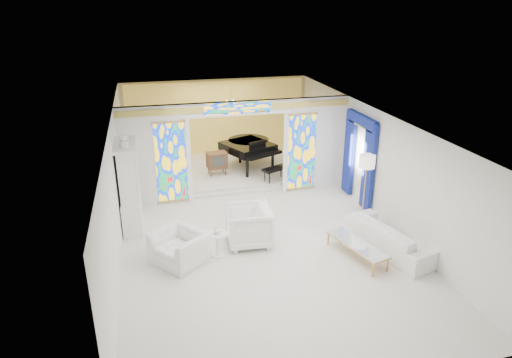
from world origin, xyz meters
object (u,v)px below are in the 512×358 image
object	(u,v)px
sofa	(391,236)
armchair_right	(248,226)
armchair_left	(179,247)
grand_piano	(249,146)
china_cabinet	(130,187)
coffee_table	(357,245)
tv_console	(217,160)

from	to	relation	value
sofa	armchair_right	bearing A→B (deg)	55.79
armchair_left	sofa	bearing A→B (deg)	43.48
armchair_right	grand_piano	world-z (taller)	grand_piano
china_cabinet	sofa	bearing A→B (deg)	-24.43
sofa	grand_piano	distance (m)	6.61
armchair_left	coffee_table	xyz separation A→B (m)	(4.12, -0.85, -0.02)
china_cabinet	armchair_right	world-z (taller)	china_cabinet
armchair_left	tv_console	size ratio (longest dim) A/B	1.50
armchair_right	tv_console	distance (m)	4.59
grand_piano	tv_console	distance (m)	1.37
china_cabinet	grand_piano	xyz separation A→B (m)	(4.05, 3.43, -0.23)
armchair_left	china_cabinet	bearing A→B (deg)	168.27
armchair_right	tv_console	world-z (taller)	armchair_right
armchair_right	grand_piano	xyz separation A→B (m)	(1.21, 5.09, 0.44)
armchair_left	tv_console	bearing A→B (deg)	122.31
china_cabinet	tv_console	world-z (taller)	china_cabinet
coffee_table	grand_piano	xyz separation A→B (m)	(-1.14, 6.39, 0.58)
sofa	grand_piano	bearing A→B (deg)	3.49
grand_piano	tv_console	xyz separation A→B (m)	(-1.25, -0.51, -0.25)
china_cabinet	coffee_table	xyz separation A→B (m)	(5.19, -2.95, -0.81)
sofa	coffee_table	xyz separation A→B (m)	(-0.97, -0.15, -0.01)
armchair_left	armchair_right	xyz separation A→B (m)	(1.77, 0.44, 0.12)
tv_console	armchair_right	bearing A→B (deg)	-94.93
tv_console	sofa	bearing A→B (deg)	-64.93
armchair_left	coffee_table	distance (m)	4.21
china_cabinet	tv_console	size ratio (longest dim) A/B	3.50
grand_piano	armchair_right	bearing A→B (deg)	-127.38
armchair_right	coffee_table	bearing A→B (deg)	64.90
china_cabinet	sofa	world-z (taller)	china_cabinet
armchair_right	sofa	distance (m)	3.52
grand_piano	china_cabinet	bearing A→B (deg)	-163.70
armchair_right	grand_piano	bearing A→B (deg)	170.27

